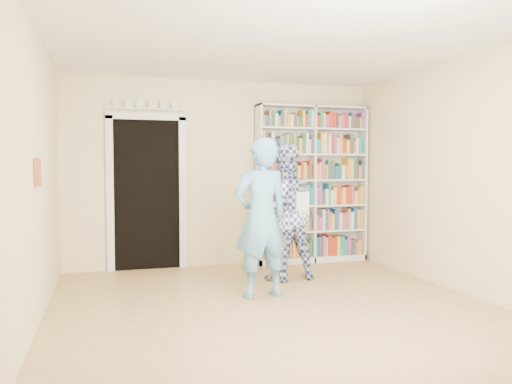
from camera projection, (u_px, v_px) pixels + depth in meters
floor at (279, 311)px, 5.00m from camera, size 5.00×5.00×0.00m
ceiling at (280, 38)px, 4.86m from camera, size 5.00×5.00×0.00m
wall_back at (223, 173)px, 7.32m from camera, size 4.50×0.00×4.50m
wall_left at (32, 178)px, 4.28m from camera, size 0.00×5.00×5.00m
wall_right at (469, 176)px, 5.57m from camera, size 0.00×5.00×5.00m
bookshelf at (312, 183)px, 7.56m from camera, size 1.71×0.32×2.36m
doorway at (147, 186)px, 6.99m from camera, size 1.10×0.08×2.43m
wall_art at (38, 172)px, 4.48m from camera, size 0.03×0.25×0.25m
man_blue at (261, 218)px, 5.50m from camera, size 0.69×0.51×1.76m
man_plaid at (283, 212)px, 6.37m from camera, size 0.90×0.72×1.74m
paper_sheet at (303, 204)px, 6.20m from camera, size 0.20×0.07×0.29m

